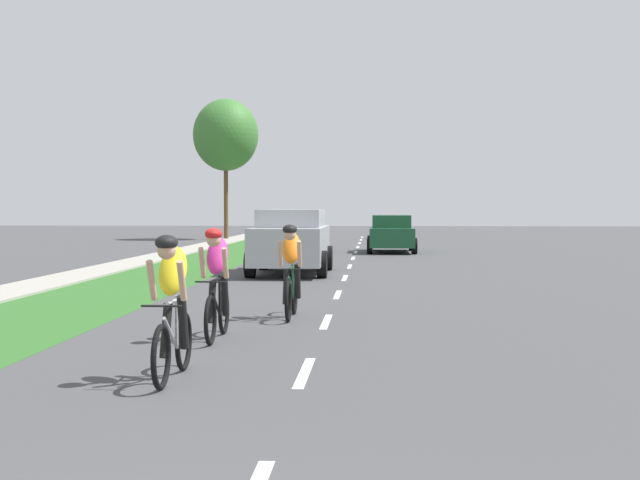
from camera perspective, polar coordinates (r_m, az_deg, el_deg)
ground_plane at (r=22.97m, az=1.67°, el=-2.46°), size 120.00×120.00×0.00m
grass_verge at (r=23.67m, az=-10.46°, el=-2.35°), size 2.91×70.00×0.01m
sidewalk_concrete at (r=24.29m, az=-15.46°, el=-2.27°), size 1.45×70.00×0.10m
lane_markings_center at (r=26.96m, az=1.96°, el=-1.76°), size 0.12×53.49×0.01m
cyclist_lead at (r=9.44m, az=-9.74°, el=-4.28°), size 0.42×1.72×1.58m
cyclist_trailing at (r=12.21m, az=-6.83°, el=-2.79°), size 0.42×1.72×1.58m
cyclist_distant at (r=14.46m, az=-1.92°, el=-2.00°), size 0.42×1.72×1.58m
suv_silver at (r=24.09m, az=-1.91°, el=0.02°), size 2.15×4.70×1.79m
sedan_dark_green at (r=35.50m, az=4.73°, el=0.43°), size 1.98×4.30×1.52m
street_tree_far at (r=49.48m, az=-6.24°, el=6.89°), size 3.69×3.69×7.96m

